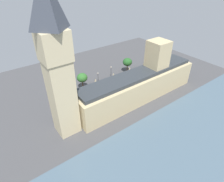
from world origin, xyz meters
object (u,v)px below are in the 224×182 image
at_px(street_lamp_trailing, 111,70).
at_px(parliament_building, 140,83).
at_px(pedestrian_kerbside, 152,76).
at_px(plane_tree_near_tower, 127,62).
at_px(plane_tree_corner, 82,78).
at_px(street_lamp_by_river_gate, 98,76).
at_px(clock_tower, 56,63).
at_px(double_decker_bus_far_end, 106,86).
at_px(car_white_under_trees, 118,80).
at_px(car_blue_midblock, 85,95).
at_px(double_decker_bus_opposite_hall, 140,71).

bearing_deg(street_lamp_trailing, parliament_building, 179.49).
bearing_deg(street_lamp_trailing, pedestrian_kerbside, -124.86).
bearing_deg(parliament_building, plane_tree_near_tower, -27.20).
relative_size(plane_tree_corner, street_lamp_by_river_gate, 1.53).
distance_m(plane_tree_near_tower, street_lamp_by_river_gate, 21.16).
bearing_deg(clock_tower, double_decker_bus_far_end, -63.41).
relative_size(parliament_building, clock_tower, 1.15).
relative_size(street_lamp_by_river_gate, street_lamp_trailing, 0.85).
bearing_deg(clock_tower, car_white_under_trees, -66.09).
bearing_deg(plane_tree_corner, car_white_under_trees, -104.81).
xyz_separation_m(double_decker_bus_far_end, pedestrian_kerbside, (-4.37, -29.61, -1.96)).
height_order(car_blue_midblock, street_lamp_trailing, street_lamp_trailing).
height_order(double_decker_bus_far_end, street_lamp_by_river_gate, street_lamp_by_river_gate).
bearing_deg(double_decker_bus_far_end, car_blue_midblock, 85.00).
height_order(clock_tower, car_white_under_trees, clock_tower).
height_order(parliament_building, plane_tree_corner, parliament_building).
bearing_deg(street_lamp_by_river_gate, plane_tree_near_tower, -90.45).
relative_size(parliament_building, double_decker_bus_opposite_hall, 6.10).
distance_m(parliament_building, pedestrian_kerbside, 23.43).
bearing_deg(parliament_building, street_lamp_trailing, -0.51).
distance_m(pedestrian_kerbside, street_lamp_by_river_gate, 31.93).
distance_m(parliament_building, car_blue_midblock, 27.96).
relative_size(plane_tree_near_tower, street_lamp_by_river_gate, 1.52).
bearing_deg(double_decker_bus_far_end, plane_tree_near_tower, -68.06).
bearing_deg(plane_tree_near_tower, plane_tree_corner, 91.62).
distance_m(car_blue_midblock, pedestrian_kerbside, 42.33).
bearing_deg(clock_tower, pedestrian_kerbside, -80.19).
bearing_deg(car_white_under_trees, car_blue_midblock, -86.34).
bearing_deg(street_lamp_trailing, street_lamp_by_river_gate, 91.28).
bearing_deg(parliament_building, street_lamp_by_river_gate, 20.50).
bearing_deg(double_decker_bus_far_end, double_decker_bus_opposite_hall, -87.56).
bearing_deg(car_blue_midblock, street_lamp_trailing, 106.67).
xyz_separation_m(double_decker_bus_far_end, street_lamp_by_river_gate, (9.10, -0.88, 1.59)).
bearing_deg(clock_tower, double_decker_bus_opposite_hall, -73.87).
distance_m(double_decker_bus_opposite_hall, plane_tree_corner, 35.58).
bearing_deg(plane_tree_near_tower, parliament_building, 152.80).
xyz_separation_m(double_decker_bus_opposite_hall, double_decker_bus_far_end, (-1.20, 25.32, 0.00)).
bearing_deg(parliament_building, double_decker_bus_far_end, 33.66).
xyz_separation_m(parliament_building, car_blue_midblock, (15.69, 22.13, -6.79)).
bearing_deg(pedestrian_kerbside, double_decker_bus_opposite_hall, 85.27).
xyz_separation_m(car_blue_midblock, plane_tree_near_tower, (7.92, -34.26, 5.81)).
bearing_deg(car_white_under_trees, double_decker_bus_opposite_hall, 82.60).
xyz_separation_m(clock_tower, double_decker_bus_opposite_hall, (15.70, -54.27, -26.37)).
distance_m(parliament_building, double_decker_bus_opposite_hall, 22.78).
relative_size(parliament_building, car_white_under_trees, 14.95).
bearing_deg(plane_tree_near_tower, street_lamp_trailing, 88.23).
height_order(parliament_building, pedestrian_kerbside, parliament_building).
bearing_deg(plane_tree_corner, street_lamp_by_river_gate, -84.17).
distance_m(parliament_building, plane_tree_corner, 29.70).
bearing_deg(plane_tree_near_tower, double_decker_bus_far_end, 112.21).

